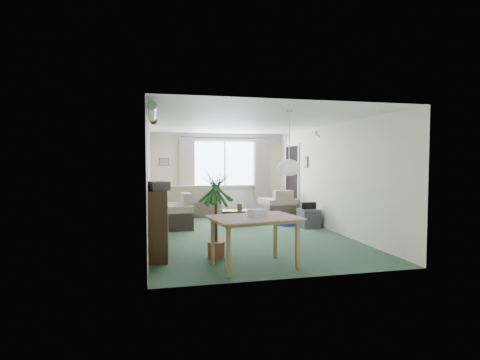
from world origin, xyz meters
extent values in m
plane|color=#2D4B35|center=(0.00, 0.00, 0.00)|extent=(6.50, 6.50, 0.00)
cube|color=white|center=(0.20, 3.23, 1.50)|extent=(1.80, 0.03, 1.30)
cube|color=black|center=(0.20, 3.15, 2.27)|extent=(2.60, 0.03, 0.03)
cube|color=beige|center=(-0.95, 3.13, 1.27)|extent=(0.45, 0.08, 2.00)
cube|color=beige|center=(1.35, 3.13, 1.27)|extent=(0.45, 0.08, 2.00)
cube|color=white|center=(0.20, 3.19, 0.40)|extent=(1.20, 0.10, 0.55)
cube|color=black|center=(1.99, 2.20, 1.00)|extent=(0.03, 0.95, 2.00)
sphere|color=white|center=(0.20, -2.30, 1.48)|extent=(0.36, 0.36, 0.36)
cylinder|color=#196626|center=(-1.92, -2.30, 2.28)|extent=(1.60, 1.60, 0.12)
sphere|color=silver|center=(1.30, 0.90, 2.22)|extent=(0.20, 0.20, 0.20)
sphere|color=silver|center=(1.60, -0.30, 2.22)|extent=(0.20, 0.20, 0.20)
cube|color=brown|center=(-1.60, 3.23, 1.55)|extent=(0.28, 0.03, 0.22)
cube|color=brown|center=(1.98, 1.20, 1.55)|extent=(0.03, 0.24, 0.30)
cube|color=#BFB791|center=(-0.99, 2.75, 0.45)|extent=(1.84, 1.04, 0.90)
cube|color=beige|center=(1.48, 1.96, 0.39)|extent=(0.97, 0.93, 0.78)
cube|color=beige|center=(-1.50, 0.89, 0.41)|extent=(0.94, 0.98, 0.82)
cube|color=black|center=(0.14, 1.09, 0.18)|extent=(0.84, 0.53, 0.36)
cube|color=#503629|center=(0.16, 1.05, 0.44)|extent=(0.12, 0.06, 0.16)
cube|color=black|center=(-1.84, -1.73, 0.56)|extent=(0.35, 0.93, 1.11)
cube|color=#404046|center=(-1.83, -1.80, 1.18)|extent=(0.36, 0.41, 0.14)
cylinder|color=#296422|center=(-0.92, -1.94, 0.72)|extent=(0.68, 0.68, 1.43)
cube|color=#987A52|center=(-0.46, -2.60, 0.37)|extent=(1.29, 0.96, 0.74)
cube|color=white|center=(-0.38, -2.51, 0.80)|extent=(0.30, 0.27, 0.12)
cube|color=#393A3E|center=(1.70, 0.34, 0.22)|extent=(0.44, 0.48, 0.43)
cylinder|color=navy|center=(1.30, 0.77, 0.06)|extent=(0.73, 0.73, 0.12)
camera|label=1|loc=(-1.91, -7.93, 1.59)|focal=28.00mm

